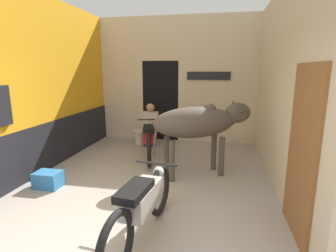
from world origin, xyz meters
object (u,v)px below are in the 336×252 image
(motorcycle_near, at_px, (142,204))
(shopkeeper_seated, at_px, (150,124))
(crate, at_px, (48,180))
(motorcycle_far, at_px, (149,138))
(cow, at_px, (200,123))
(plastic_stool, at_px, (140,137))

(motorcycle_near, relative_size, shopkeeper_seated, 1.73)
(crate, bearing_deg, shopkeeper_seated, 69.18)
(motorcycle_far, distance_m, shopkeeper_seated, 1.02)
(crate, bearing_deg, motorcycle_near, -28.25)
(cow, relative_size, crate, 4.49)
(plastic_stool, distance_m, crate, 3.02)
(shopkeeper_seated, bearing_deg, crate, -110.82)
(motorcycle_near, height_order, motorcycle_far, motorcycle_far)
(motorcycle_far, relative_size, crate, 4.37)
(cow, bearing_deg, plastic_stool, 134.24)
(motorcycle_far, bearing_deg, crate, -125.04)
(motorcycle_near, distance_m, crate, 2.34)
(motorcycle_near, bearing_deg, cow, 76.75)
(cow, distance_m, plastic_stool, 2.67)
(crate, bearing_deg, cow, 23.08)
(shopkeeper_seated, height_order, crate, shopkeeper_seated)
(cow, bearing_deg, crate, -156.92)
(cow, relative_size, motorcycle_far, 1.03)
(cow, height_order, motorcycle_near, cow)
(shopkeeper_seated, bearing_deg, plastic_stool, 173.72)
(motorcycle_near, bearing_deg, plastic_stool, 107.44)
(shopkeeper_seated, distance_m, crate, 3.11)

